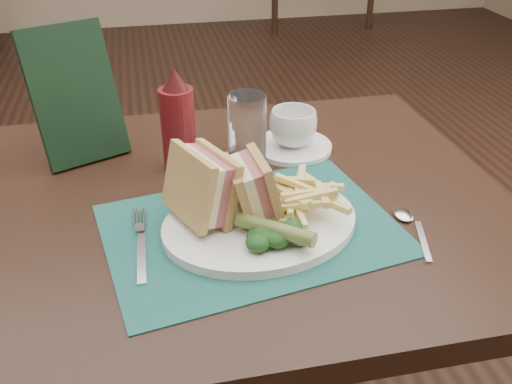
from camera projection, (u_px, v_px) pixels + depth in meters
floor at (211, 321)px, 1.75m from camera, size 7.00×7.00×0.00m
wall_back at (152, 25)px, 4.68m from camera, size 6.00×0.00×6.00m
table_main at (238, 356)px, 1.14m from camera, size 0.90×0.75×0.75m
placemat at (251, 229)px, 0.86m from camera, size 0.48×0.38×0.00m
plate at (260, 223)px, 0.86m from camera, size 0.34×0.30×0.01m
sandwich_half_a at (189, 189)px, 0.82m from camera, size 0.12×0.14×0.11m
sandwich_half_b at (238, 188)px, 0.84m from camera, size 0.08×0.10×0.10m
kale_garnish at (275, 234)px, 0.80m from camera, size 0.11×0.08×0.03m
pickle_spear at (275, 229)px, 0.80m from camera, size 0.11×0.10×0.03m
fries_pile at (302, 195)px, 0.87m from camera, size 0.18×0.20×0.05m
fork at (141, 242)px, 0.82m from camera, size 0.04×0.17×0.01m
spoon at (416, 230)px, 0.85m from camera, size 0.07×0.15×0.01m
saucer at (292, 147)px, 1.09m from camera, size 0.18×0.18×0.01m
coffee_cup at (293, 128)px, 1.07m from camera, size 0.10×0.10×0.07m
drinking_glass at (247, 130)px, 1.02m from camera, size 0.09×0.09×0.13m
ketchup_bottle at (178, 121)px, 0.98m from camera, size 0.08×0.08×0.19m
check_presenter at (75, 95)px, 1.01m from camera, size 0.17×0.14×0.24m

